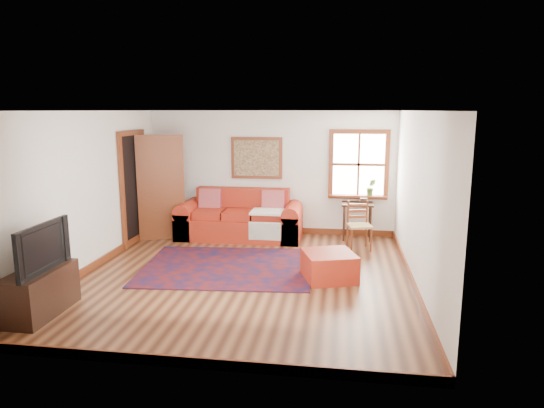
% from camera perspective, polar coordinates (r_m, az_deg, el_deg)
% --- Properties ---
extents(ground, '(5.50, 5.50, 0.00)m').
position_cam_1_polar(ground, '(7.54, -3.13, -8.45)').
color(ground, '#411F11').
rests_on(ground, ground).
extents(room_envelope, '(5.04, 5.54, 2.52)m').
position_cam_1_polar(room_envelope, '(7.18, -3.24, 4.11)').
color(room_envelope, silver).
rests_on(room_envelope, ground).
extents(window, '(1.18, 0.20, 1.38)m').
position_cam_1_polar(window, '(9.76, 10.32, 3.78)').
color(window, white).
rests_on(window, ground).
extents(doorway, '(0.89, 1.08, 2.14)m').
position_cam_1_polar(doorway, '(9.58, -14.11, 2.02)').
color(doorway, black).
rests_on(doorway, ground).
extents(framed_artwork, '(1.05, 0.07, 0.85)m').
position_cam_1_polar(framed_artwork, '(9.88, -1.84, 5.42)').
color(framed_artwork, brown).
rests_on(framed_artwork, ground).
extents(persian_rug, '(2.83, 2.34, 0.02)m').
position_cam_1_polar(persian_rug, '(7.97, -5.34, -7.34)').
color(persian_rug, '#530F0B').
rests_on(persian_rug, ground).
extents(red_leather_sofa, '(2.44, 1.01, 0.95)m').
position_cam_1_polar(red_leather_sofa, '(9.71, -3.72, -2.08)').
color(red_leather_sofa, '#A42715').
rests_on(red_leather_sofa, ground).
extents(red_ottoman, '(0.92, 0.92, 0.41)m').
position_cam_1_polar(red_ottoman, '(7.38, 6.73, -7.25)').
color(red_ottoman, '#A42715').
rests_on(red_ottoman, ground).
extents(side_table, '(0.60, 0.45, 0.72)m').
position_cam_1_polar(side_table, '(9.61, 10.00, -0.62)').
color(side_table, black).
rests_on(side_table, ground).
extents(ladder_back_chair, '(0.49, 0.47, 0.88)m').
position_cam_1_polar(ladder_back_chair, '(8.99, 10.17, -2.26)').
color(ladder_back_chair, tan).
rests_on(ladder_back_chair, ground).
extents(media_cabinet, '(0.47, 1.05, 0.58)m').
position_cam_1_polar(media_cabinet, '(6.75, -25.65, -9.34)').
color(media_cabinet, black).
rests_on(media_cabinet, ground).
extents(television, '(0.14, 1.04, 0.60)m').
position_cam_1_polar(television, '(6.55, -26.04, -4.59)').
color(television, black).
rests_on(television, media_cabinet).
extents(candle_hurricane, '(0.12, 0.12, 0.18)m').
position_cam_1_polar(candle_hurricane, '(6.97, -23.51, -5.32)').
color(candle_hurricane, silver).
rests_on(candle_hurricane, media_cabinet).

